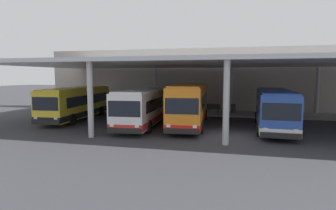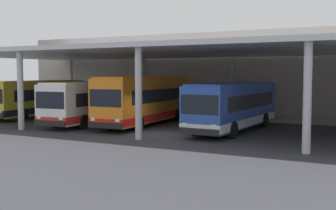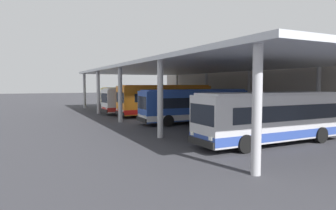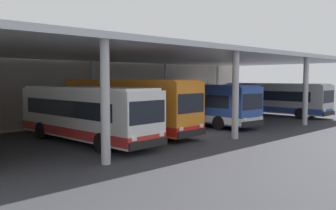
{
  "view_description": "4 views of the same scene",
  "coord_description": "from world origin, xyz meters",
  "px_view_note": "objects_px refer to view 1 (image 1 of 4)",
  "views": [
    {
      "loc": [
        0.53,
        -19.91,
        4.27
      ],
      "look_at": [
        -5.19,
        3.66,
        1.75
      ],
      "focal_mm": 29.75,
      "sensor_mm": 36.0,
      "label": 1
    },
    {
      "loc": [
        12.62,
        -23.09,
        3.76
      ],
      "look_at": [
        -0.95,
        2.96,
        1.59
      ],
      "focal_mm": 45.38,
      "sensor_mm": 36.0,
      "label": 2
    },
    {
      "loc": [
        27.41,
        -10.83,
        3.67
      ],
      "look_at": [
        0.36,
        2.45,
        1.52
      ],
      "focal_mm": 31.45,
      "sensor_mm": 36.0,
      "label": 3
    },
    {
      "loc": [
        -17.54,
        -15.04,
        3.64
      ],
      "look_at": [
        -1.31,
        2.0,
        1.87
      ],
      "focal_mm": 37.74,
      "sensor_mm": 36.0,
      "label": 4
    }
  ],
  "objects_px": {
    "bus_far_bay": "(274,109)",
    "trash_bin": "(233,109)",
    "bus_second_bay": "(144,106)",
    "bus_middle_bay": "(190,104)",
    "bench_waiting": "(212,108)",
    "bus_nearest_bay": "(77,103)"
  },
  "relations": [
    {
      "from": "bus_second_bay",
      "to": "bus_far_bay",
      "type": "distance_m",
      "value": 10.72
    },
    {
      "from": "bus_middle_bay",
      "to": "bus_far_bay",
      "type": "bearing_deg",
      "value": -2.67
    },
    {
      "from": "bus_second_bay",
      "to": "trash_bin",
      "type": "relative_size",
      "value": 10.88
    },
    {
      "from": "bus_second_bay",
      "to": "bus_middle_bay",
      "type": "xyz_separation_m",
      "value": [
        3.81,
        1.14,
        0.19
      ]
    },
    {
      "from": "bus_nearest_bay",
      "to": "bench_waiting",
      "type": "distance_m",
      "value": 14.63
    },
    {
      "from": "bus_far_bay",
      "to": "bench_waiting",
      "type": "height_order",
      "value": "bus_far_bay"
    },
    {
      "from": "bus_middle_bay",
      "to": "bus_far_bay",
      "type": "relative_size",
      "value": 1.08
    },
    {
      "from": "bus_second_bay",
      "to": "bus_far_bay",
      "type": "xyz_separation_m",
      "value": [
        10.69,
        0.82,
        0.0
      ]
    },
    {
      "from": "bus_far_bay",
      "to": "bench_waiting",
      "type": "bearing_deg",
      "value": 124.31
    },
    {
      "from": "bus_far_bay",
      "to": "trash_bin",
      "type": "distance_m",
      "value": 8.75
    },
    {
      "from": "bus_nearest_bay",
      "to": "bus_second_bay",
      "type": "bearing_deg",
      "value": -12.9
    },
    {
      "from": "bus_second_bay",
      "to": "bus_middle_bay",
      "type": "height_order",
      "value": "bus_middle_bay"
    },
    {
      "from": "bus_nearest_bay",
      "to": "trash_bin",
      "type": "xyz_separation_m",
      "value": [
        15.01,
        7.17,
        -0.98
      ]
    },
    {
      "from": "bus_nearest_bay",
      "to": "bus_far_bay",
      "type": "height_order",
      "value": "same"
    },
    {
      "from": "bus_nearest_bay",
      "to": "trash_bin",
      "type": "relative_size",
      "value": 10.89
    },
    {
      "from": "trash_bin",
      "to": "bus_middle_bay",
      "type": "bearing_deg",
      "value": -115.29
    },
    {
      "from": "bus_middle_bay",
      "to": "trash_bin",
      "type": "xyz_separation_m",
      "value": [
        3.66,
        7.75,
        -1.16
      ]
    },
    {
      "from": "bus_second_bay",
      "to": "bus_middle_bay",
      "type": "distance_m",
      "value": 3.98
    },
    {
      "from": "bus_second_bay",
      "to": "bus_middle_bay",
      "type": "relative_size",
      "value": 0.93
    },
    {
      "from": "trash_bin",
      "to": "bench_waiting",
      "type": "bearing_deg",
      "value": 177.42
    },
    {
      "from": "bus_nearest_bay",
      "to": "bus_second_bay",
      "type": "relative_size",
      "value": 1.0
    },
    {
      "from": "bench_waiting",
      "to": "trash_bin",
      "type": "height_order",
      "value": "trash_bin"
    }
  ]
}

